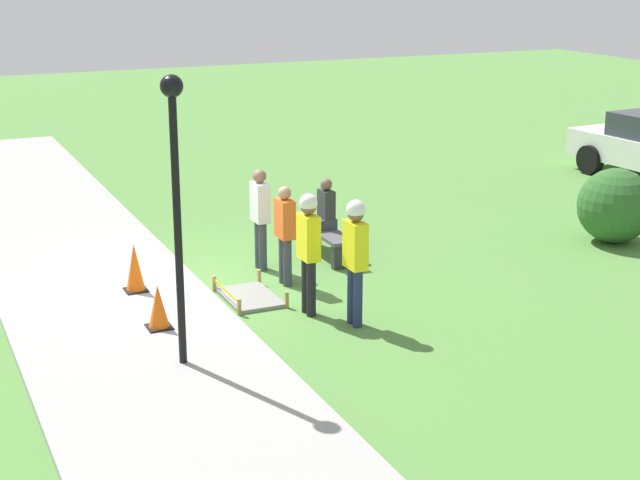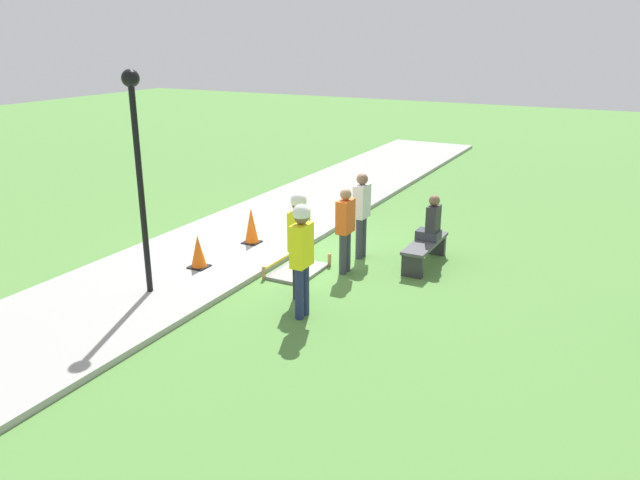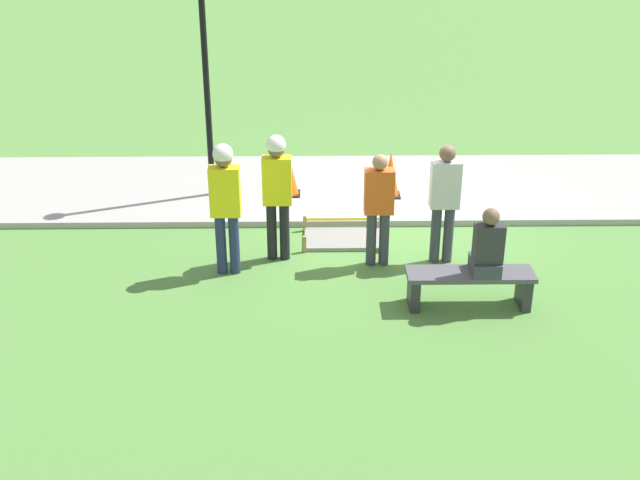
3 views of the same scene
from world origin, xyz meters
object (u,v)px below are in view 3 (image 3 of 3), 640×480
traffic_cone_near_patch (390,175)px  bystander_in_orange_shirt (379,204)px  traffic_cone_far_patch (290,177)px  person_seated_on_bench (487,248)px  lamppost_near (204,49)px  worker_assistant (277,186)px  worker_supervisor (225,197)px  bystander_in_gray_shirt (445,197)px  park_bench (470,282)px

traffic_cone_near_patch → bystander_in_orange_shirt: bystander_in_orange_shirt is taller
traffic_cone_far_patch → bystander_in_orange_shirt: bearing=117.6°
person_seated_on_bench → lamppost_near: size_ratio=0.24×
bystander_in_orange_shirt → lamppost_near: bearing=-43.9°
traffic_cone_near_patch → worker_assistant: 2.86m
traffic_cone_far_patch → person_seated_on_bench: person_seated_on_bench is taller
traffic_cone_near_patch → worker_assistant: worker_assistant is taller
traffic_cone_near_patch → person_seated_on_bench: bearing=103.1°
person_seated_on_bench → worker_assistant: worker_assistant is taller
worker_supervisor → bystander_in_gray_shirt: 2.98m
traffic_cone_far_patch → bystander_in_gray_shirt: size_ratio=0.37×
person_seated_on_bench → lamppost_near: 5.58m
bystander_in_orange_shirt → bystander_in_gray_shirt: bystander_in_gray_shirt is taller
worker_supervisor → lamppost_near: bearing=-79.4°
traffic_cone_near_patch → park_bench: traffic_cone_near_patch is taller
traffic_cone_far_patch → park_bench: 4.32m
traffic_cone_near_patch → lamppost_near: 3.60m
traffic_cone_far_patch → park_bench: size_ratio=0.39×
worker_assistant → bystander_in_orange_shirt: size_ratio=1.13×
traffic_cone_near_patch → bystander_in_orange_shirt: bearing=80.4°
person_seated_on_bench → lamppost_near: bearing=-44.4°
traffic_cone_near_patch → person_seated_on_bench: size_ratio=0.85×
park_bench → worker_supervisor: size_ratio=0.86×
park_bench → traffic_cone_far_patch: bearing=-57.3°
park_bench → person_seated_on_bench: (-0.17, 0.05, 0.49)m
worker_assistant → worker_supervisor: bearing=32.4°
worker_supervisor → lamppost_near: size_ratio=0.50×
worker_assistant → person_seated_on_bench: bearing=151.0°
traffic_cone_near_patch → bystander_in_gray_shirt: bearing=102.6°
traffic_cone_near_patch → park_bench: 3.61m
traffic_cone_far_patch → worker_assistant: bearing=87.0°
person_seated_on_bench → park_bench: bearing=-16.3°
traffic_cone_far_patch → person_seated_on_bench: bearing=124.2°
lamppost_near → park_bench: bearing=134.6°
traffic_cone_near_patch → worker_supervisor: 3.61m
bystander_in_orange_shirt → lamppost_near: size_ratio=0.44×
park_bench → bystander_in_orange_shirt: bearing=-48.6°
person_seated_on_bench → worker_supervisor: bearing=-17.3°
worker_supervisor → bystander_in_gray_shirt: bearing=-174.2°
bystander_in_orange_shirt → bystander_in_gray_shirt: bearing=-175.3°
park_bench → lamppost_near: 5.60m
traffic_cone_far_patch → park_bench: (-2.33, 3.63, -0.08)m
park_bench → bystander_in_orange_shirt: size_ratio=0.99×
traffic_cone_far_patch → bystander_in_orange_shirt: bystander_in_orange_shirt is taller
worker_assistant → bystander_in_gray_shirt: bearing=176.9°
traffic_cone_far_patch → bystander_in_gray_shirt: bearing=132.7°
worker_assistant → lamppost_near: lamppost_near is taller
person_seated_on_bench → bystander_in_gray_shirt: bystander_in_gray_shirt is taller
park_bench → lamppost_near: lamppost_near is taller
traffic_cone_far_patch → lamppost_near: 2.48m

